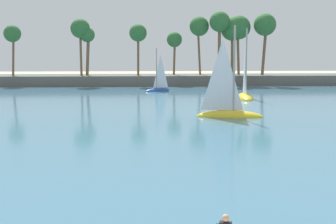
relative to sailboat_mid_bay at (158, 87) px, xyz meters
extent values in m
cube|color=teal|center=(-2.03, -2.36, -0.65)|extent=(220.00, 108.04, 0.06)
cube|color=#605B54|center=(-2.03, 11.66, 0.22)|extent=(105.12, 6.00, 1.80)
cylinder|color=brown|center=(-25.00, 12.84, 4.74)|extent=(0.80, 0.51, 7.27)
sphere|color=#2D6633|center=(-25.00, 12.84, 8.37)|extent=(2.99, 2.99, 2.99)
cylinder|color=brown|center=(-3.12, 10.78, 4.79)|extent=(0.46, 0.43, 7.35)
sphere|color=#2D6633|center=(-3.12, 10.78, 8.46)|extent=(3.02, 3.02, 3.02)
cylinder|color=brown|center=(14.74, 12.59, 5.32)|extent=(0.86, 0.66, 8.42)
sphere|color=#2D6633|center=(14.74, 12.59, 9.52)|extent=(4.24, 4.24, 4.24)
cylinder|color=brown|center=(19.17, 11.41, 5.54)|extent=(1.01, 0.55, 8.85)
sphere|color=#2D6633|center=(19.17, 11.41, 9.95)|extent=(3.92, 3.92, 3.92)
cylinder|color=brown|center=(-13.09, 11.64, 5.17)|extent=(0.45, 0.56, 8.12)
sphere|color=#2D6633|center=(-13.09, 11.64, 9.23)|extent=(3.36, 3.36, 3.36)
cylinder|color=brown|center=(7.78, 13.23, 5.42)|extent=(0.89, 0.57, 8.63)
sphere|color=#2D6633|center=(7.78, 13.23, 9.73)|extent=(3.48, 3.48, 3.48)
cylinder|color=brown|center=(13.66, 12.64, 5.17)|extent=(0.61, 0.83, 8.13)
sphere|color=#2D6633|center=(13.66, 12.64, 9.22)|extent=(4.14, 4.14, 4.14)
cylinder|color=brown|center=(-11.92, 11.86, 4.64)|extent=(0.90, 0.54, 7.06)
sphere|color=#2D6633|center=(-11.92, 11.86, 8.16)|extent=(2.59, 2.59, 2.59)
cylinder|color=brown|center=(3.29, 12.68, 4.24)|extent=(0.53, 0.71, 6.27)
sphere|color=#2D6633|center=(3.29, 12.68, 7.37)|extent=(2.70, 2.70, 2.70)
cylinder|color=brown|center=(11.13, 11.35, 5.78)|extent=(0.54, 0.74, 9.34)
sphere|color=#2D6633|center=(11.13, 11.35, 10.45)|extent=(3.59, 3.59, 3.59)
sphere|color=tan|center=(0.00, -56.90, 0.88)|extent=(0.21, 0.21, 0.21)
ellipsoid|color=#234793|center=(-0.08, -0.07, -0.62)|extent=(4.61, 4.09, 0.95)
cylinder|color=gray|center=(-0.27, -0.21, 2.83)|extent=(0.14, 0.14, 5.95)
pyramid|color=silver|center=(0.36, 0.29, 2.38)|extent=(1.76, 1.45, 5.06)
ellipsoid|color=yellow|center=(10.78, -11.35, -0.62)|extent=(2.67, 6.76, 1.32)
cylinder|color=gray|center=(10.74, -11.68, 4.15)|extent=(0.20, 0.20, 8.23)
pyramid|color=silver|center=(10.86, -10.57, 3.53)|extent=(0.52, 2.97, 7.00)
ellipsoid|color=yellow|center=(5.72, -27.56, -0.62)|extent=(6.43, 2.92, 1.24)
cylinder|color=gray|center=(6.03, -27.61, 3.87)|extent=(0.19, 0.19, 7.75)
pyramid|color=silver|center=(4.99, -27.43, 3.29)|extent=(2.78, 0.68, 6.58)
camera|label=1|loc=(-2.26, -68.94, 5.50)|focal=48.76mm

